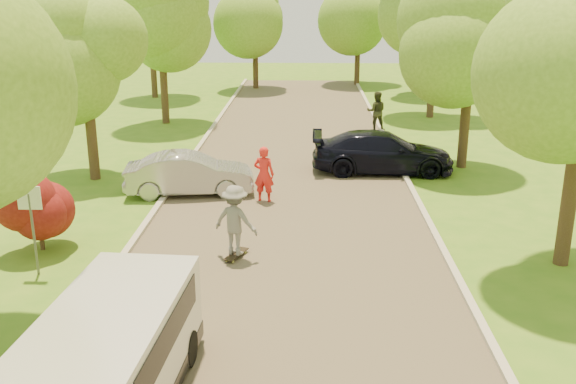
# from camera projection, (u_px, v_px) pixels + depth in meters

# --- Properties ---
(ground) EXTENTS (100.00, 100.00, 0.00)m
(ground) POSITION_uv_depth(u_px,v_px,m) (274.00, 375.00, 11.21)
(ground) COLOR #40741B
(ground) RESTS_ON ground
(road) EXTENTS (8.00, 60.00, 0.01)m
(road) POSITION_uv_depth(u_px,v_px,m) (288.00, 219.00, 18.83)
(road) COLOR #4C4438
(road) RESTS_ON ground
(curb_left) EXTENTS (0.18, 60.00, 0.12)m
(curb_left) POSITION_uv_depth(u_px,v_px,m) (151.00, 216.00, 18.93)
(curb_left) COLOR #B2AD9E
(curb_left) RESTS_ON ground
(curb_right) EXTENTS (0.18, 60.00, 0.12)m
(curb_right) POSITION_uv_depth(u_px,v_px,m) (427.00, 219.00, 18.70)
(curb_right) COLOR #B2AD9E
(curb_right) RESTS_ON ground
(street_sign) EXTENTS (0.55, 0.06, 2.17)m
(street_sign) POSITION_uv_depth(u_px,v_px,m) (31.00, 212.00, 14.72)
(street_sign) COLOR #59595E
(street_sign) RESTS_ON ground
(red_shrub) EXTENTS (1.70, 1.70, 1.95)m
(red_shrub) POSITION_uv_depth(u_px,v_px,m) (38.00, 209.00, 16.30)
(red_shrub) COLOR #382619
(red_shrub) RESTS_ON ground
(tree_l_midb) EXTENTS (4.30, 4.20, 6.62)m
(tree_l_midb) POSITION_uv_depth(u_px,v_px,m) (89.00, 47.00, 21.46)
(tree_l_midb) COLOR #382619
(tree_l_midb) RESTS_ON ground
(tree_l_far) EXTENTS (4.92, 4.80, 7.79)m
(tree_l_far) POSITION_uv_depth(u_px,v_px,m) (164.00, 11.00, 30.71)
(tree_l_far) COLOR #382619
(tree_l_far) RESTS_ON ground
(tree_r_midb) EXTENTS (4.51, 4.40, 7.01)m
(tree_r_midb) POSITION_uv_depth(u_px,v_px,m) (478.00, 35.00, 22.89)
(tree_r_midb) COLOR #382619
(tree_r_midb) RESTS_ON ground
(tree_r_far) EXTENTS (5.33, 5.20, 8.34)m
(tree_r_far) POSITION_uv_depth(u_px,v_px,m) (442.00, 2.00, 32.11)
(tree_r_far) COLOR #382619
(tree_r_far) RESTS_ON ground
(tree_bg_a) EXTENTS (5.12, 5.00, 7.72)m
(tree_bg_a) POSITION_uv_depth(u_px,v_px,m) (153.00, 9.00, 38.45)
(tree_bg_a) COLOR #382619
(tree_bg_a) RESTS_ON ground
(tree_bg_b) EXTENTS (5.12, 5.00, 7.95)m
(tree_bg_b) POSITION_uv_depth(u_px,v_px,m) (432.00, 5.00, 39.79)
(tree_bg_b) COLOR #382619
(tree_bg_b) RESTS_ON ground
(tree_bg_c) EXTENTS (4.92, 4.80, 7.33)m
(tree_bg_c) POSITION_uv_depth(u_px,v_px,m) (258.00, 12.00, 42.18)
(tree_bg_c) COLOR #382619
(tree_bg_c) RESTS_ON ground
(tree_bg_d) EXTENTS (5.12, 5.00, 7.72)m
(tree_bg_d) POSITION_uv_depth(u_px,v_px,m) (362.00, 7.00, 43.79)
(tree_bg_d) COLOR #382619
(tree_bg_d) RESTS_ON ground
(minivan) EXTENTS (2.18, 4.90, 1.78)m
(minivan) POSITION_uv_depth(u_px,v_px,m) (108.00, 363.00, 9.88)
(minivan) COLOR silver
(minivan) RESTS_ON ground
(silver_sedan) EXTENTS (4.31, 1.97, 1.37)m
(silver_sedan) POSITION_uv_depth(u_px,v_px,m) (190.00, 174.00, 20.94)
(silver_sedan) COLOR #9F9EA3
(silver_sedan) RESTS_ON ground
(dark_sedan) EXTENTS (5.18, 2.17, 1.49)m
(dark_sedan) POSITION_uv_depth(u_px,v_px,m) (382.00, 152.00, 23.49)
(dark_sedan) COLOR black
(dark_sedan) RESTS_ON ground
(longboard) EXTENTS (0.58, 0.94, 0.11)m
(longboard) POSITION_uv_depth(u_px,v_px,m) (236.00, 254.00, 16.08)
(longboard) COLOR black
(longboard) RESTS_ON ground
(skateboarder) EXTENTS (1.32, 1.05, 1.78)m
(skateboarder) POSITION_uv_depth(u_px,v_px,m) (235.00, 220.00, 15.80)
(skateboarder) COLOR slate
(skateboarder) RESTS_ON longboard
(person_striped) EXTENTS (0.73, 0.56, 1.79)m
(person_striped) POSITION_uv_depth(u_px,v_px,m) (264.00, 174.00, 20.14)
(person_striped) COLOR red
(person_striped) RESTS_ON ground
(person_olive) EXTENTS (0.93, 0.74, 1.86)m
(person_olive) POSITION_uv_depth(u_px,v_px,m) (376.00, 111.00, 30.34)
(person_olive) COLOR #282C1A
(person_olive) RESTS_ON ground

